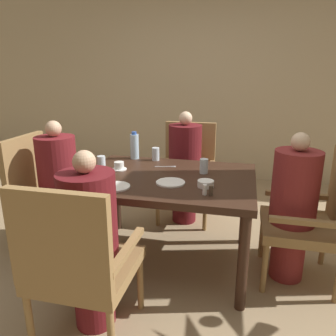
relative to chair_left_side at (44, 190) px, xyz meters
The scene contains 22 objects.
ground_plane 1.19m from the chair_left_side, ahead, with size 16.00×16.00×0.00m, color #9E8460.
wall_back 2.72m from the chair_left_side, 65.27° to the left, with size 8.00×0.06×2.80m.
dining_table 1.08m from the chair_left_side, ahead, with size 1.32×1.00×0.72m.
chair_left_side is the anchor object (origin of this frame).
diner_in_left_chair 0.16m from the chair_left_side, ahead, with size 0.32×0.32×1.11m.
chair_far_side 1.41m from the chair_left_side, 40.46° to the left, with size 0.53×0.53×0.97m.
diner_in_far_chair 1.32m from the chair_left_side, 35.46° to the left, with size 0.32×0.32×1.12m.
chair_right_side 2.15m from the chair_left_side, ahead, with size 0.53×0.53×0.97m.
diner_in_right_chair 2.00m from the chair_left_side, ahead, with size 0.32×0.32×1.10m.
chair_near_corner 1.22m from the chair_left_side, 48.49° to the right, with size 0.53×0.53×0.97m.
diner_in_near_chair 1.12m from the chair_left_side, 43.35° to the right, with size 0.32×0.32×1.09m.
plate_main_left 1.17m from the chair_left_side, ahead, with size 0.21×0.21×0.01m.
plate_main_right 0.88m from the chair_left_side, 22.28° to the right, with size 0.21×0.21×0.01m.
teacup_with_saucer 0.71m from the chair_left_side, ahead, with size 0.12×0.12×0.07m.
bowl_small 1.42m from the chair_left_side, ahead, with size 0.11×0.11×0.05m.
water_bottle 0.86m from the chair_left_side, 33.08° to the left, with size 0.08×0.08×0.25m.
glass_tall_near 1.01m from the chair_left_side, 25.75° to the left, with size 0.07×0.07×0.11m.
glass_tall_mid 1.37m from the chair_left_side, ahead, with size 0.07×0.07×0.11m.
glass_tall_far 0.59m from the chair_left_side, ahead, with size 0.07×0.07×0.11m.
salt_shaker 1.46m from the chair_left_side, 12.72° to the right, with size 0.03×0.03×0.07m.
pepper_shaker 1.50m from the chair_left_side, 12.39° to the right, with size 0.03×0.03×0.07m.
fork_beside_plate 1.08m from the chair_left_side, 13.30° to the left, with size 0.18×0.06×0.00m.
Camera 1 is at (0.56, -2.29, 1.49)m, focal length 35.00 mm.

